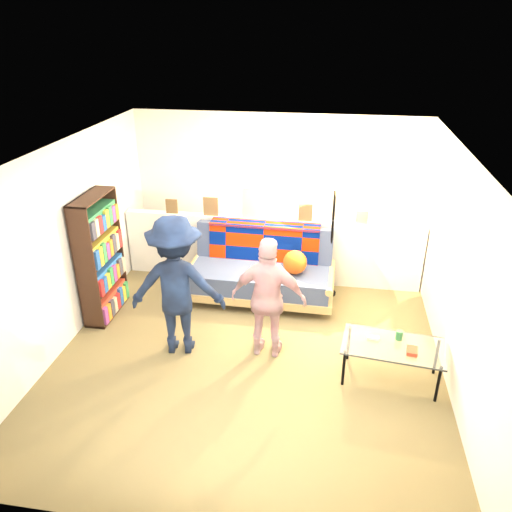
{
  "coord_description": "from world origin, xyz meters",
  "views": [
    {
      "loc": [
        0.86,
        -4.98,
        3.66
      ],
      "look_at": [
        0.0,
        0.4,
        1.05
      ],
      "focal_mm": 35.0,
      "sensor_mm": 36.0,
      "label": 1
    }
  ],
  "objects_px": {
    "coffee_table": "(393,347)",
    "person_left": "(177,286)",
    "bookshelf": "(100,261)",
    "futon_sofa": "(262,270)",
    "floor_lamp": "(334,218)",
    "person_right": "(269,299)"
  },
  "relations": [
    {
      "from": "person_right",
      "to": "floor_lamp",
      "type": "bearing_deg",
      "value": -109.97
    },
    {
      "from": "futon_sofa",
      "to": "person_right",
      "type": "bearing_deg",
      "value": -78.47
    },
    {
      "from": "futon_sofa",
      "to": "coffee_table",
      "type": "relative_size",
      "value": 1.83
    },
    {
      "from": "bookshelf",
      "to": "coffee_table",
      "type": "relative_size",
      "value": 1.46
    },
    {
      "from": "person_right",
      "to": "person_left",
      "type": "bearing_deg",
      "value": 7.21
    },
    {
      "from": "futon_sofa",
      "to": "person_left",
      "type": "xyz_separation_m",
      "value": [
        -0.79,
        -1.4,
        0.44
      ]
    },
    {
      "from": "futon_sofa",
      "to": "floor_lamp",
      "type": "bearing_deg",
      "value": 14.24
    },
    {
      "from": "floor_lamp",
      "to": "person_right",
      "type": "bearing_deg",
      "value": -113.55
    },
    {
      "from": "futon_sofa",
      "to": "bookshelf",
      "type": "bearing_deg",
      "value": -159.23
    },
    {
      "from": "futon_sofa",
      "to": "floor_lamp",
      "type": "height_order",
      "value": "floor_lamp"
    },
    {
      "from": "bookshelf",
      "to": "floor_lamp",
      "type": "bearing_deg",
      "value": 18.73
    },
    {
      "from": "person_left",
      "to": "floor_lamp",
      "type": "bearing_deg",
      "value": -144.58
    },
    {
      "from": "bookshelf",
      "to": "person_right",
      "type": "xyz_separation_m",
      "value": [
        2.3,
        -0.56,
        -0.03
      ]
    },
    {
      "from": "bookshelf",
      "to": "person_left",
      "type": "relative_size",
      "value": 0.97
    },
    {
      "from": "floor_lamp",
      "to": "coffee_table",
      "type": "bearing_deg",
      "value": -68.56
    },
    {
      "from": "futon_sofa",
      "to": "coffee_table",
      "type": "bearing_deg",
      "value": -43.56
    },
    {
      "from": "coffee_table",
      "to": "person_left",
      "type": "distance_m",
      "value": 2.52
    },
    {
      "from": "floor_lamp",
      "to": "person_right",
      "type": "xyz_separation_m",
      "value": [
        -0.69,
        -1.58,
        -0.43
      ]
    },
    {
      "from": "futon_sofa",
      "to": "coffee_table",
      "type": "xyz_separation_m",
      "value": [
        1.68,
        -1.6,
        0.01
      ]
    },
    {
      "from": "futon_sofa",
      "to": "bookshelf",
      "type": "height_order",
      "value": "bookshelf"
    },
    {
      "from": "coffee_table",
      "to": "bookshelf",
      "type": "bearing_deg",
      "value": 167.43
    },
    {
      "from": "coffee_table",
      "to": "person_right",
      "type": "height_order",
      "value": "person_right"
    }
  ]
}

